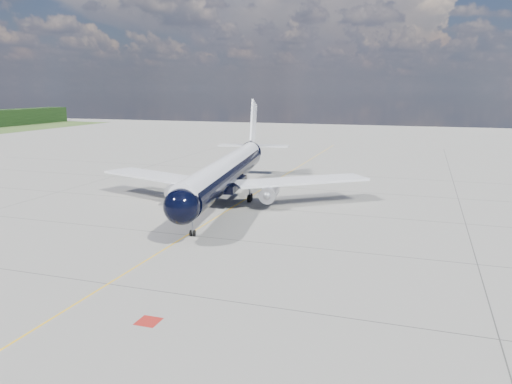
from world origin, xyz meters
TOP-DOWN VIEW (x-y plane):
  - ground at (0.00, 30.00)m, footprint 320.00×320.00m
  - taxiway_centerline at (0.00, 25.00)m, footprint 0.16×160.00m
  - red_marking at (6.80, -10.00)m, footprint 1.60×1.60m
  - main_airliner at (-2.06, 27.63)m, footprint 40.13×49.29m

SIDE VIEW (x-z plane):
  - ground at x=0.00m, z-range 0.00..0.00m
  - taxiway_centerline at x=0.00m, z-range 0.00..0.01m
  - red_marking at x=6.80m, z-range 0.00..0.01m
  - main_airliner at x=-2.06m, z-range -2.71..11.57m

